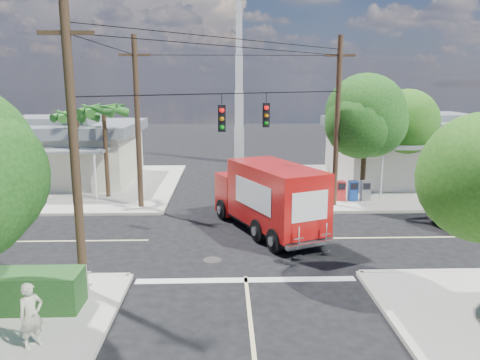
{
  "coord_description": "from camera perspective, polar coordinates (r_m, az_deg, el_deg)",
  "views": [
    {
      "loc": [
        -0.68,
        -19.22,
        6.56
      ],
      "look_at": [
        0.0,
        2.0,
        2.2
      ],
      "focal_mm": 35.0,
      "sensor_mm": 36.0,
      "label": 1
    }
  ],
  "objects": [
    {
      "name": "road_markings",
      "position": [
        18.93,
        0.34,
        -8.65
      ],
      "size": [
        32.0,
        32.0,
        0.01
      ],
      "color": "beige",
      "rests_on": "ground"
    },
    {
      "name": "delivery_truck",
      "position": [
        20.91,
        3.47,
        -2.14
      ],
      "size": [
        4.86,
        7.51,
        3.15
      ],
      "color": "black",
      "rests_on": "ground"
    },
    {
      "name": "palm_nw_back",
      "position": [
        29.63,
        -19.31,
        7.31
      ],
      "size": [
        3.01,
        3.08,
        5.19
      ],
      "color": "#422D1C",
      "rests_on": "sidewalk_nw"
    },
    {
      "name": "radio_tower",
      "position": [
        39.25,
        -0.12,
        10.27
      ],
      "size": [
        0.8,
        0.8,
        17.0
      ],
      "color": "silver",
      "rests_on": "ground"
    },
    {
      "name": "building_nw",
      "position": [
        33.92,
        -21.35,
        3.46
      ],
      "size": [
        10.8,
        10.2,
        4.3
      ],
      "color": "beige",
      "rests_on": "sidewalk_nw"
    },
    {
      "name": "utility_poles",
      "position": [
        20.93,
        -4.33,
        6.4
      ],
      "size": [
        12.0,
        10.68,
        9.0
      ],
      "color": "#473321",
      "rests_on": "ground"
    },
    {
      "name": "tree_ne_front",
      "position": [
        27.21,
        15.15,
        7.43
      ],
      "size": [
        4.21,
        4.14,
        6.66
      ],
      "color": "#422D1C",
      "rests_on": "sidewalk_ne"
    },
    {
      "name": "palm_nw_front",
      "position": [
        27.62,
        -16.29,
        8.0
      ],
      "size": [
        3.01,
        3.08,
        5.59
      ],
      "color": "#422D1C",
      "rests_on": "sidewalk_nw"
    },
    {
      "name": "vending_boxes",
      "position": [
        27.06,
        13.6,
        -1.25
      ],
      "size": [
        1.9,
        0.5,
        1.1
      ],
      "color": "red",
      "rests_on": "sidewalk_ne"
    },
    {
      "name": "pedestrian",
      "position": [
        13.04,
        -24.12,
        -14.83
      ],
      "size": [
        0.71,
        0.72,
        1.67
      ],
      "primitive_type": "imported",
      "rotation": [
        0.0,
        0.0,
        0.82
      ],
      "color": "beige",
      "rests_on": "sidewalk_sw"
    },
    {
      "name": "tree_ne_back",
      "position": [
        30.16,
        18.64,
        6.49
      ],
      "size": [
        3.77,
        3.66,
        5.82
      ],
      "color": "#422D1C",
      "rests_on": "sidewalk_ne"
    },
    {
      "name": "building_ne",
      "position": [
        34.12,
        20.95,
        3.7
      ],
      "size": [
        11.8,
        10.2,
        4.5
      ],
      "color": "silver",
      "rests_on": "sidewalk_ne"
    },
    {
      "name": "sidewalk_nw",
      "position": [
        32.44,
        -20.12,
        -0.65
      ],
      "size": [
        14.12,
        14.12,
        0.14
      ],
      "color": "#ACA79C",
      "rests_on": "ground"
    },
    {
      "name": "ground",
      "position": [
        20.32,
        0.18,
        -7.23
      ],
      "size": [
        120.0,
        120.0,
        0.0
      ],
      "primitive_type": "plane",
      "color": "black",
      "rests_on": "ground"
    },
    {
      "name": "sidewalk_ne",
      "position": [
        32.89,
        18.78,
        -0.4
      ],
      "size": [
        14.12,
        14.12,
        0.14
      ],
      "color": "#ACA79C",
      "rests_on": "ground"
    }
  ]
}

